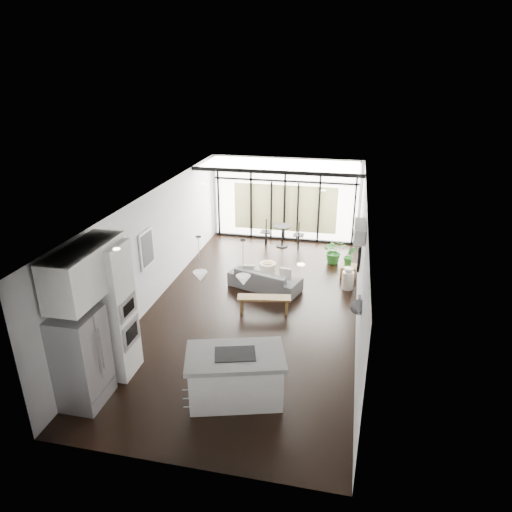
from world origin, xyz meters
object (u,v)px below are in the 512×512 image
at_px(sofa, 265,276).
at_px(milk_can, 348,278).
at_px(tv, 359,251).
at_px(pouf, 268,269).
at_px(fridge, 82,358).
at_px(console_bench, 264,304).
at_px(island, 236,376).

relative_size(sofa, milk_can, 3.17).
bearing_deg(milk_can, tv, -68.16).
bearing_deg(pouf, fridge, -110.31).
distance_m(fridge, pouf, 6.27).
height_order(pouf, milk_can, milk_can).
relative_size(console_bench, pouf, 2.71).
distance_m(sofa, tv, 2.56).
bearing_deg(island, pouf, 78.41).
bearing_deg(pouf, island, -85.54).
distance_m(island, fridge, 2.67).
xyz_separation_m(console_bench, milk_can, (1.95, 1.72, 0.10)).
bearing_deg(fridge, tv, 46.96).
bearing_deg(island, console_bench, 75.87).
xyz_separation_m(pouf, milk_can, (2.25, -0.37, 0.12)).
bearing_deg(tv, island, -115.23).
height_order(sofa, milk_can, sofa).
xyz_separation_m(island, sofa, (-0.33, 4.42, -0.09)).
bearing_deg(pouf, milk_can, -9.35).
distance_m(fridge, console_bench, 4.55).
height_order(island, pouf, island).
xyz_separation_m(island, tv, (2.05, 4.35, 0.83)).
distance_m(console_bench, pouf, 2.11).
distance_m(fridge, tv, 6.79).
height_order(sofa, pouf, sofa).
height_order(sofa, console_bench, sofa).
xyz_separation_m(milk_can, tv, (0.21, -0.52, 1.00)).
bearing_deg(island, milk_can, 53.27).
xyz_separation_m(island, pouf, (-0.41, 5.24, -0.28)).
relative_size(pouf, tv, 0.43).
height_order(fridge, tv, fridge).
xyz_separation_m(island, milk_can, (1.84, 4.87, -0.16)).
xyz_separation_m(fridge, console_bench, (2.47, 3.76, -0.68)).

